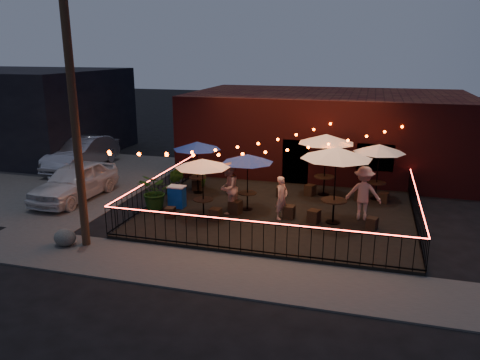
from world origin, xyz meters
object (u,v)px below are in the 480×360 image
object	(u,v)px
cafe_table_5	(379,149)
cafe_table_3	(326,140)
utility_pole	(75,123)
cafe_table_2	(248,159)
cafe_table_0	(202,164)
cooler	(177,196)
cafe_table_1	(197,146)
cafe_table_4	(337,154)
boulder	(65,237)

from	to	relation	value
cafe_table_5	cafe_table_3	bearing A→B (deg)	179.80
utility_pole	cafe_table_3	xyz separation A→B (m)	(6.88, 7.20, -1.45)
cafe_table_2	cafe_table_3	bearing A→B (deg)	45.95
cafe_table_3	utility_pole	bearing A→B (deg)	-133.70
cafe_table_2	cafe_table_5	bearing A→B (deg)	29.67
cafe_table_0	cafe_table_3	distance (m)	5.66
cooler	cafe_table_1	bearing A→B (deg)	88.06
utility_pole	cafe_table_5	world-z (taller)	utility_pole
utility_pole	cafe_table_0	xyz separation A→B (m)	(2.87, 3.21, -1.83)
cafe_table_0	cafe_table_2	size ratio (longest dim) A/B	0.98
cafe_table_3	cooler	bearing A→B (deg)	-149.13
cafe_table_4	cafe_table_5	size ratio (longest dim) A/B	1.32
cafe_table_2	boulder	bearing A→B (deg)	-135.75
cafe_table_3	cafe_table_5	world-z (taller)	cafe_table_3
cafe_table_1	boulder	bearing A→B (deg)	-109.43
utility_pole	cafe_table_3	world-z (taller)	utility_pole
cafe_table_0	cafe_table_3	xyz separation A→B (m)	(4.00, 3.98, 0.38)
cafe_table_2	cafe_table_4	size ratio (longest dim) A/B	0.84
cafe_table_2	cooler	bearing A→B (deg)	-170.03
cafe_table_5	boulder	world-z (taller)	cafe_table_5
cafe_table_2	cafe_table_3	size ratio (longest dim) A/B	0.81
cafe_table_0	cooler	size ratio (longest dim) A/B	2.92
cafe_table_2	cafe_table_4	bearing A→B (deg)	-9.67
cafe_table_0	cafe_table_3	world-z (taller)	cafe_table_3
cafe_table_0	cooler	bearing A→B (deg)	151.09
cafe_table_2	cafe_table_4	distance (m)	3.42
cooler	cafe_table_0	bearing A→B (deg)	-27.80
cafe_table_1	cafe_table_5	bearing A→B (deg)	9.07
cafe_table_0	cooler	distance (m)	2.24
utility_pole	cafe_table_3	bearing A→B (deg)	46.30
cafe_table_1	cafe_table_2	size ratio (longest dim) A/B	0.91
cafe_table_0	cafe_table_2	world-z (taller)	cafe_table_0
cafe_table_3	boulder	world-z (taller)	cafe_table_3
cafe_table_1	cafe_table_3	distance (m)	5.42
cafe_table_0	cafe_table_2	xyz separation A→B (m)	(1.35, 1.24, -0.01)
cafe_table_2	boulder	world-z (taller)	cafe_table_2
cafe_table_4	cooler	xyz separation A→B (m)	(-6.06, 0.09, -2.09)
cafe_table_2	cafe_table_3	xyz separation A→B (m)	(2.65, 2.74, 0.39)
cafe_table_0	boulder	bearing A→B (deg)	-135.12
cafe_table_1	cafe_table_3	xyz separation A→B (m)	(5.28, 1.19, 0.34)
cooler	cafe_table_2	bearing A→B (deg)	11.08
utility_pole	cafe_table_5	xyz separation A→B (m)	(9.02, 7.19, -1.74)
utility_pole	boulder	size ratio (longest dim) A/B	9.92
utility_pole	cooler	distance (m)	5.45
cafe_table_0	cooler	world-z (taller)	cafe_table_0
cooler	cafe_table_3	bearing A→B (deg)	31.98
utility_pole	cafe_table_3	size ratio (longest dim) A/B	2.53
cafe_table_0	boulder	size ratio (longest dim) A/B	3.13
cafe_table_4	cooler	bearing A→B (deg)	179.18
cafe_table_0	cafe_table_1	size ratio (longest dim) A/B	1.08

